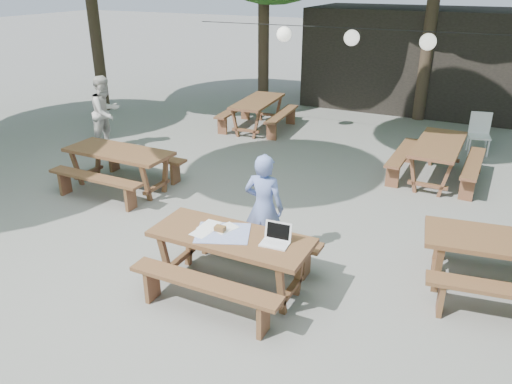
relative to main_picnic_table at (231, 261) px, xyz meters
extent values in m
plane|color=slate|center=(-0.25, 0.36, -0.39)|extent=(80.00, 80.00, 0.00)
cube|color=black|center=(0.25, 10.86, 1.01)|extent=(6.00, 3.00, 2.80)
cube|color=brown|center=(0.00, 0.00, 0.33)|extent=(2.00, 0.80, 0.06)
cube|color=brown|center=(0.00, -0.65, 0.06)|extent=(1.90, 0.28, 0.05)
cube|color=brown|center=(0.00, 0.65, 0.06)|extent=(1.90, 0.28, 0.05)
cube|color=brown|center=(0.00, 0.00, -0.04)|extent=(1.70, 0.70, 0.69)
cube|color=brown|center=(-3.37, 1.91, 0.33)|extent=(2.01, 0.82, 0.06)
cube|color=brown|center=(-3.38, 1.26, 0.06)|extent=(1.90, 0.30, 0.05)
cube|color=brown|center=(-3.37, 2.56, 0.06)|extent=(1.90, 0.30, 0.05)
cube|color=brown|center=(-3.37, 1.91, -0.04)|extent=(1.71, 0.71, 0.69)
cube|color=brown|center=(3.10, 1.36, 0.33)|extent=(2.09, 1.08, 0.06)
cube|color=brown|center=(3.00, 2.01, 0.06)|extent=(1.92, 0.55, 0.05)
cube|color=brown|center=(3.10, 1.36, -0.04)|extent=(1.78, 0.94, 0.69)
cube|color=brown|center=(-2.81, 6.53, 0.33)|extent=(0.96, 2.06, 0.06)
cube|color=brown|center=(-2.16, 6.59, 0.06)|extent=(0.44, 1.92, 0.05)
cube|color=brown|center=(-3.46, 6.48, 0.06)|extent=(0.44, 1.92, 0.05)
cube|color=brown|center=(-2.81, 6.53, -0.04)|extent=(0.84, 1.75, 0.69)
cube|color=brown|center=(1.79, 4.92, 0.33)|extent=(0.85, 2.02, 0.06)
cube|color=brown|center=(2.44, 4.91, 0.06)|extent=(0.32, 1.91, 0.05)
cube|color=brown|center=(1.14, 4.94, 0.06)|extent=(0.32, 1.91, 0.05)
cube|color=brown|center=(1.79, 4.92, -0.04)|extent=(0.74, 1.72, 0.69)
imported|color=#7086CD|center=(0.04, 0.86, 0.38)|extent=(0.58, 0.40, 1.53)
imported|color=silver|center=(-5.22, 3.69, 0.43)|extent=(0.66, 0.83, 1.64)
cube|color=white|center=(2.42, 6.93, 0.01)|extent=(0.51, 0.51, 0.04)
cube|color=white|center=(2.38, 7.12, 0.27)|extent=(0.44, 0.12, 0.48)
cube|color=white|center=(2.42, 6.93, -0.20)|extent=(0.49, 0.49, 0.38)
cube|color=white|center=(0.58, 0.03, 0.37)|extent=(0.35, 0.25, 0.02)
cube|color=white|center=(0.57, 0.14, 0.49)|extent=(0.33, 0.08, 0.23)
cube|color=black|center=(0.57, 0.13, 0.49)|extent=(0.28, 0.06, 0.19)
cube|color=#344DB1|center=(-0.11, 0.00, 0.37)|extent=(0.81, 0.75, 0.01)
cube|color=white|center=(-0.35, -0.09, 0.37)|extent=(0.24, 0.32, 0.00)
cube|color=white|center=(-0.14, 0.12, 0.37)|extent=(0.31, 0.35, 0.00)
cube|color=white|center=(-0.36, 0.09, 0.38)|extent=(0.22, 0.30, 0.00)
cube|color=brown|center=(-0.16, 0.02, 0.41)|extent=(0.13, 0.09, 0.06)
cylinder|color=black|center=(0.25, 6.36, 2.21)|extent=(9.00, 0.02, 0.02)
sphere|color=white|center=(-2.05, 6.36, 2.01)|extent=(0.34, 0.34, 0.34)
sphere|color=white|center=(-0.45, 6.36, 2.01)|extent=(0.34, 0.34, 0.34)
sphere|color=white|center=(1.15, 6.36, 2.01)|extent=(0.34, 0.34, 0.34)
cylinder|color=#2D2319|center=(-7.75, 6.36, 2.14)|extent=(0.32, 0.32, 5.06)
cylinder|color=#2D2319|center=(-3.75, 8.86, 1.87)|extent=(0.32, 0.32, 4.52)
cylinder|color=#2D2319|center=(0.75, 9.36, 2.32)|extent=(0.32, 0.32, 5.42)
camera|label=1|loc=(2.63, -4.68, 3.29)|focal=35.00mm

